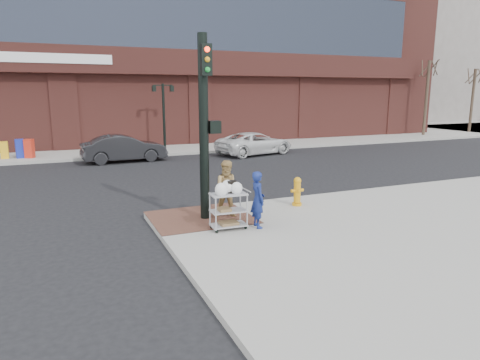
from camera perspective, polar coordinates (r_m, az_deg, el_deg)
name	(u,v)px	position (r m, az deg, el deg)	size (l,w,h in m)	color
ground	(232,229)	(11.65, -1.02, -6.54)	(220.00, 220.00, 0.00)	black
sidewalk_far	(227,127)	(45.57, -1.74, 7.14)	(65.00, 36.00, 0.15)	#999691
brick_curb_ramp	(201,217)	(12.22, -5.24, -4.96)	(2.80, 2.40, 0.01)	#4F2B25
filler_block	(394,53)	(65.65, 19.90, 15.64)	(14.00, 20.00, 18.00)	slate
bare_tree_a	(430,59)	(38.95, 23.97, 14.53)	(1.80, 1.80, 7.20)	#382B21
bare_tree_b	(476,67)	(43.77, 28.94, 13.04)	(1.80, 1.80, 6.70)	#382B21
lamp_post	(164,109)	(26.99, -10.15, 9.29)	(1.32, 0.22, 4.00)	black
traffic_signal_pole	(205,123)	(11.66, -4.71, 7.64)	(0.61, 0.51, 5.00)	black
woman_blue	(258,200)	(11.13, 2.39, -2.62)	(0.54, 0.36, 1.49)	navy
pedestrian_tan	(228,189)	(12.03, -1.58, -1.21)	(0.79, 0.61, 1.62)	tan
sedan_dark	(124,148)	(23.54, -15.20, 4.10)	(1.52, 4.36, 1.44)	black
minivan_white	(255,143)	(25.46, 1.97, 4.91)	(2.20, 4.76, 1.32)	silver
utility_cart	(228,207)	(11.01, -1.55, -3.68)	(0.94, 0.56, 1.27)	#98979C
fire_hydrant	(297,191)	(13.45, 7.64, -1.46)	(0.43, 0.30, 0.91)	orange
newsbox_red	(29,149)	(25.75, -26.28, 3.78)	(0.43, 0.39, 1.01)	red
newsbox_yellow	(4,150)	(26.10, -28.90, 3.51)	(0.38, 0.35, 0.91)	yellow
newsbox_blue	(20,149)	(25.92, -27.28, 3.74)	(0.43, 0.39, 1.02)	#18279F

